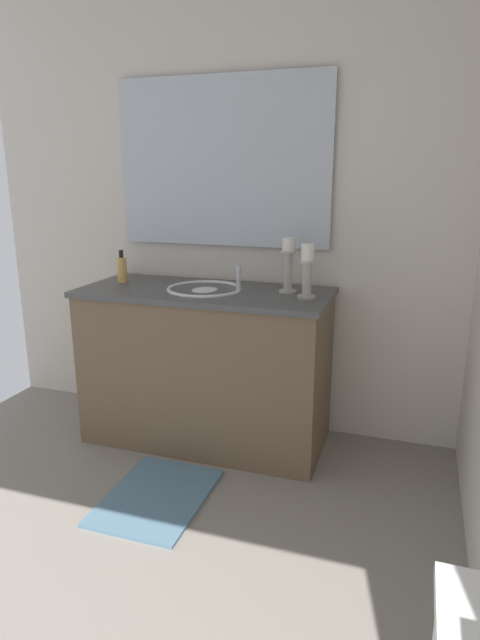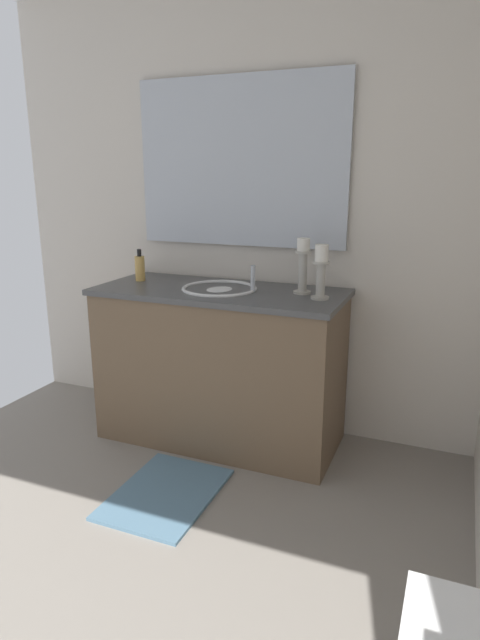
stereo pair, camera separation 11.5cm
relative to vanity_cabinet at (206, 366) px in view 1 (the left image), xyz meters
name	(u,v)px [view 1 (the left image)]	position (x,y,z in m)	size (l,w,h in m)	color
floor	(99,553)	(1.02, -0.05, -0.44)	(2.70, 2.82, 0.02)	gray
wall_left	(216,215)	(-0.33, -0.05, 0.79)	(0.04, 2.82, 2.45)	silver
vanity_cabinet	(206,366)	(0.00, 0.00, 0.00)	(0.58, 1.33, 0.86)	brown
sink_basin	(205,297)	(0.00, 0.00, 0.39)	(0.40, 0.40, 0.24)	white
mirror	(222,163)	(-0.28, 0.00, 1.08)	(0.02, 1.21, 0.90)	silver
candle_holder_tall	(307,270)	(0.02, 0.55, 0.57)	(0.09, 0.09, 0.27)	#B7B2A5
candle_holder_short	(288,264)	(-0.07, 0.43, 0.58)	(0.09, 0.09, 0.28)	#B7B2A5
soap_bottle	(122,269)	(-0.04, -0.52, 0.50)	(0.06, 0.06, 0.18)	#E5B259
bath_mat	(157,497)	(0.62, 0.00, -0.42)	(0.60, 0.44, 0.02)	slate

